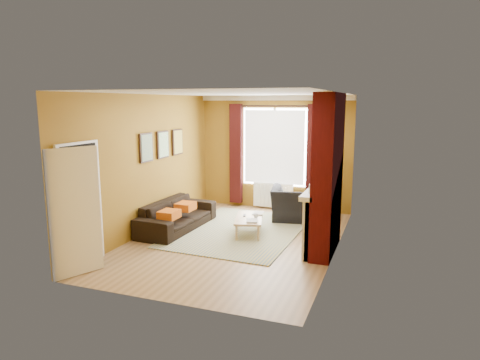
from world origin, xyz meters
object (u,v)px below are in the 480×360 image
Objects in this scene: sofa at (177,215)px; floor_lamp at (336,169)px; wicker_stool at (289,203)px; armchair at (298,204)px; coffee_table at (249,219)px.

floor_lamp reaches higher than sofa.
sofa reaches higher than wicker_stool.
wicker_stool is at bearing -39.56° from sofa.
armchair is (2.23, 1.54, 0.07)m from sofa.
floor_lamp is at bearing -52.32° from sofa.
wicker_stool is 0.34× the size of floor_lamp.
sofa is at bearing 24.47° from armchair.
sofa is at bearing -131.78° from wicker_stool.
armchair is at bearing -59.20° from wicker_stool.
armchair is at bearing -142.21° from floor_lamp.
coffee_table is at bearing -100.72° from wicker_stool.
wicker_stool is at bearing 180.00° from floor_lamp.
floor_lamp is at bearing 0.00° from wicker_stool.
coffee_table is 2.39× the size of wicker_stool.
armchair reaches higher than wicker_stool.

